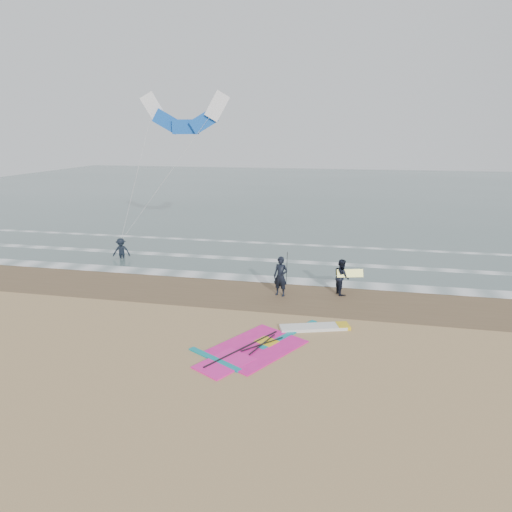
% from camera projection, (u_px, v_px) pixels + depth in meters
% --- Properties ---
extents(ground, '(120.00, 120.00, 0.00)m').
position_uv_depth(ground, '(275.00, 350.00, 16.97)').
color(ground, tan).
rests_on(ground, ground).
extents(sea_water, '(120.00, 80.00, 0.02)m').
position_uv_depth(sea_water, '(334.00, 191.00, 62.29)').
color(sea_water, '#47605E').
rests_on(sea_water, ground).
extents(wet_sand_band, '(120.00, 5.00, 0.01)m').
position_uv_depth(wet_sand_band, '(295.00, 295.00, 22.63)').
color(wet_sand_band, brown).
rests_on(wet_sand_band, ground).
extents(foam_waterline, '(120.00, 9.15, 0.02)m').
position_uv_depth(foam_waterline, '(305.00, 269.00, 26.82)').
color(foam_waterline, white).
rests_on(foam_waterline, ground).
extents(windsurf_rig, '(5.90, 5.59, 0.14)m').
position_uv_depth(windsurf_rig, '(273.00, 342.00, 17.52)').
color(windsurf_rig, white).
rests_on(windsurf_rig, ground).
extents(person_standing, '(0.83, 0.66, 1.99)m').
position_uv_depth(person_standing, '(281.00, 276.00, 22.38)').
color(person_standing, black).
rests_on(person_standing, ground).
extents(person_walking, '(0.96, 1.07, 1.80)m').
position_uv_depth(person_walking, '(342.00, 277.00, 22.64)').
color(person_walking, black).
rests_on(person_walking, ground).
extents(person_wading, '(1.21, 0.86, 1.70)m').
position_uv_depth(person_wading, '(121.00, 246.00, 28.96)').
color(person_wading, black).
rests_on(person_wading, ground).
extents(held_pole, '(0.17, 0.86, 1.82)m').
position_uv_depth(held_pole, '(287.00, 268.00, 22.19)').
color(held_pole, black).
rests_on(held_pole, ground).
extents(carried_kiteboard, '(1.30, 0.51, 0.39)m').
position_uv_depth(carried_kiteboard, '(350.00, 273.00, 22.40)').
color(carried_kiteboard, yellow).
rests_on(carried_kiteboard, ground).
extents(surf_kite, '(6.52, 3.18, 9.24)m').
position_uv_depth(surf_kite, '(185.00, 117.00, 28.88)').
color(surf_kite, white).
rests_on(surf_kite, ground).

